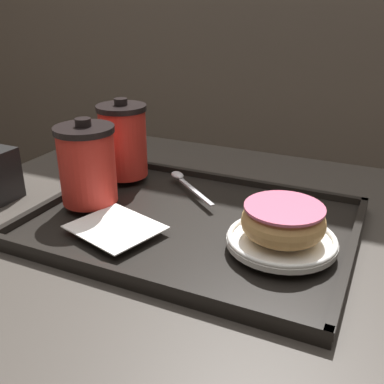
# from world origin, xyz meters

# --- Properties ---
(cafe_table) EXTENTS (0.95, 0.86, 0.74)m
(cafe_table) POSITION_xyz_m (0.00, 0.00, 0.57)
(cafe_table) COLOR #38332D
(cafe_table) RESTS_ON ground_plane
(serving_tray) EXTENTS (0.51, 0.38, 0.02)m
(serving_tray) POSITION_xyz_m (0.00, 0.01, 0.75)
(serving_tray) COLOR black
(serving_tray) RESTS_ON cafe_table
(napkin_paper) EXTENTS (0.15, 0.14, 0.00)m
(napkin_paper) POSITION_xyz_m (-0.09, -0.08, 0.77)
(napkin_paper) COLOR white
(napkin_paper) RESTS_ON serving_tray
(coffee_cup_front) EXTENTS (0.10, 0.10, 0.15)m
(coffee_cup_front) POSITION_xyz_m (-0.18, -0.02, 0.83)
(coffee_cup_front) COLOR red
(coffee_cup_front) RESTS_ON serving_tray
(coffee_cup_rear) EXTENTS (0.09, 0.09, 0.15)m
(coffee_cup_rear) POSITION_xyz_m (-0.19, 0.11, 0.84)
(coffee_cup_rear) COLOR red
(coffee_cup_rear) RESTS_ON serving_tray
(plate_with_chocolate_donut) EXTENTS (0.16, 0.16, 0.01)m
(plate_with_chocolate_donut) POSITION_xyz_m (0.16, -0.02, 0.77)
(plate_with_chocolate_donut) COLOR white
(plate_with_chocolate_donut) RESTS_ON serving_tray
(donut_chocolate_glazed) EXTENTS (0.12, 0.12, 0.05)m
(donut_chocolate_glazed) POSITION_xyz_m (0.16, -0.02, 0.80)
(donut_chocolate_glazed) COLOR tan
(donut_chocolate_glazed) RESTS_ON plate_with_chocolate_donut
(spoon) EXTENTS (0.14, 0.12, 0.01)m
(spoon) POSITION_xyz_m (-0.07, 0.12, 0.77)
(spoon) COLOR silver
(spoon) RESTS_ON serving_tray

